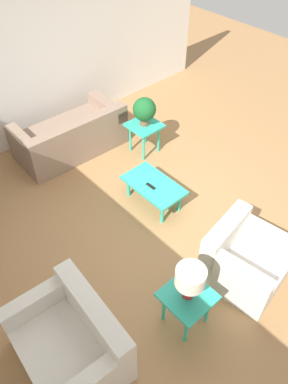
% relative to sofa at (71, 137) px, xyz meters
% --- Properties ---
extents(ground_plane, '(14.00, 14.00, 0.00)m').
position_rel_sofa_xyz_m(ground_plane, '(-2.20, -0.12, -0.29)').
color(ground_plane, '#A87A4C').
extents(wall_right, '(0.12, 7.20, 2.70)m').
position_rel_sofa_xyz_m(wall_right, '(0.86, -0.12, 1.06)').
color(wall_right, white).
rests_on(wall_right, ground_plane).
extents(sofa, '(1.00, 1.87, 0.76)m').
position_rel_sofa_xyz_m(sofa, '(0.00, 0.00, 0.00)').
color(sofa, gray).
rests_on(sofa, ground_plane).
extents(armchair, '(1.00, 0.97, 0.81)m').
position_rel_sofa_xyz_m(armchair, '(-3.58, -0.10, 0.03)').
color(armchair, silver).
rests_on(armchair, ground_plane).
extents(loveseat, '(1.25, 0.97, 0.81)m').
position_rel_sofa_xyz_m(loveseat, '(-3.03, 2.03, 0.02)').
color(loveseat, silver).
rests_on(loveseat, ground_plane).
extents(coffee_table, '(0.93, 0.53, 0.39)m').
position_rel_sofa_xyz_m(coffee_table, '(-1.90, -0.18, 0.04)').
color(coffee_table, '#2DB79E').
rests_on(coffee_table, ground_plane).
extents(side_table_plant, '(0.52, 0.52, 0.55)m').
position_rel_sofa_xyz_m(side_table_plant, '(-0.85, -0.94, 0.17)').
color(side_table_plant, '#2DB79E').
rests_on(side_table_plant, ground_plane).
extents(side_table_lamp, '(0.52, 0.52, 0.55)m').
position_rel_sofa_xyz_m(side_table_lamp, '(-3.53, 0.86, 0.17)').
color(side_table_lamp, '#2DB79E').
rests_on(side_table_lamp, ground_plane).
extents(potted_plant, '(0.38, 0.38, 0.49)m').
position_rel_sofa_xyz_m(potted_plant, '(-0.85, -0.94, 0.54)').
color(potted_plant, brown).
rests_on(potted_plant, side_table_plant).
extents(table_lamp, '(0.32, 0.32, 0.45)m').
position_rel_sofa_xyz_m(table_lamp, '(-3.53, 0.86, 0.57)').
color(table_lamp, red).
rests_on(table_lamp, side_table_lamp).
extents(remote_control, '(0.16, 0.05, 0.02)m').
position_rel_sofa_xyz_m(remote_control, '(-1.91, -0.11, 0.10)').
color(remote_control, black).
rests_on(remote_control, coffee_table).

